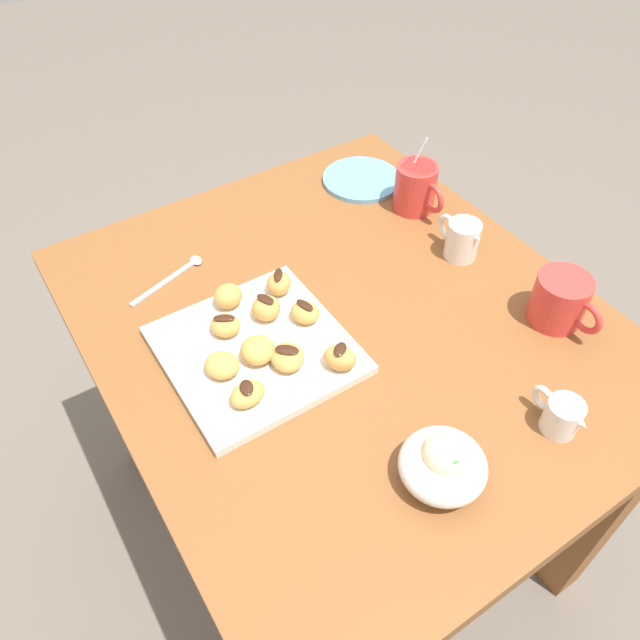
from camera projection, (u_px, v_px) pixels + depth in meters
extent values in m
plane|color=#665B51|center=(338.00, 512.00, 1.53)|extent=(8.00, 8.00, 0.00)
cube|color=brown|center=(346.00, 327.00, 1.04)|extent=(0.93, 0.80, 0.04)
cube|color=brown|center=(119.00, 381.00, 1.40)|extent=(0.07, 0.07, 0.67)
cube|color=brown|center=(360.00, 273.00, 1.65)|extent=(0.07, 0.07, 0.67)
cube|color=brown|center=(603.00, 509.00, 1.19)|extent=(0.07, 0.07, 0.67)
cube|color=silver|center=(256.00, 350.00, 0.97)|extent=(0.28, 0.28, 0.02)
cylinder|color=red|center=(415.00, 187.00, 1.21)|extent=(0.08, 0.08, 0.10)
torus|color=red|center=(432.00, 198.00, 1.17)|extent=(0.06, 0.01, 0.06)
cylinder|color=black|center=(418.00, 169.00, 1.18)|extent=(0.07, 0.07, 0.01)
cylinder|color=silver|center=(412.00, 167.00, 1.19)|extent=(0.03, 0.05, 0.12)
cylinder|color=red|center=(559.00, 300.00, 1.00)|extent=(0.09, 0.09, 0.09)
torus|color=red|center=(587.00, 318.00, 0.96)|extent=(0.06, 0.01, 0.06)
cylinder|color=black|center=(566.00, 283.00, 0.97)|extent=(0.08, 0.08, 0.01)
cylinder|color=silver|center=(462.00, 240.00, 1.11)|extent=(0.06, 0.06, 0.07)
cone|color=silver|center=(476.00, 237.00, 1.08)|extent=(0.02, 0.02, 0.02)
torus|color=silver|center=(448.00, 227.00, 1.13)|extent=(0.05, 0.01, 0.05)
cylinder|color=white|center=(465.00, 227.00, 1.09)|extent=(0.05, 0.05, 0.01)
ellipsoid|color=silver|center=(443.00, 466.00, 0.80)|extent=(0.12, 0.12, 0.06)
sphere|color=#F4E5B2|center=(445.00, 457.00, 0.78)|extent=(0.06, 0.06, 0.06)
ellipsoid|color=green|center=(454.00, 456.00, 0.76)|extent=(0.03, 0.03, 0.01)
cylinder|color=silver|center=(562.00, 417.00, 0.86)|extent=(0.05, 0.05, 0.05)
cone|color=silver|center=(580.00, 422.00, 0.83)|extent=(0.02, 0.02, 0.02)
torus|color=silver|center=(543.00, 398.00, 0.88)|extent=(0.04, 0.01, 0.04)
cylinder|color=#381E11|center=(567.00, 408.00, 0.84)|extent=(0.04, 0.04, 0.01)
cylinder|color=#66A8DB|center=(361.00, 179.00, 1.30)|extent=(0.16, 0.16, 0.01)
cube|color=silver|center=(165.00, 282.00, 1.08)|extent=(0.05, 0.15, 0.00)
ellipsoid|color=silver|center=(196.00, 260.00, 1.12)|extent=(0.03, 0.02, 0.01)
ellipsoid|color=#D19347|center=(225.00, 325.00, 0.97)|extent=(0.07, 0.06, 0.03)
ellipsoid|color=#381E11|center=(224.00, 318.00, 0.96)|extent=(0.03, 0.04, 0.00)
ellipsoid|color=#D19347|center=(287.00, 357.00, 0.93)|extent=(0.07, 0.07, 0.03)
ellipsoid|color=#381E11|center=(287.00, 350.00, 0.91)|extent=(0.04, 0.04, 0.00)
ellipsoid|color=#D19347|center=(222.00, 366.00, 0.92)|extent=(0.07, 0.07, 0.03)
ellipsoid|color=#D19347|center=(248.00, 394.00, 0.88)|extent=(0.05, 0.06, 0.03)
ellipsoid|color=#381E11|center=(247.00, 387.00, 0.87)|extent=(0.03, 0.03, 0.00)
ellipsoid|color=#D19347|center=(258.00, 350.00, 0.93)|extent=(0.07, 0.07, 0.04)
ellipsoid|color=#D19347|center=(279.00, 284.00, 1.03)|extent=(0.06, 0.06, 0.04)
ellipsoid|color=#381E11|center=(278.00, 275.00, 1.02)|extent=(0.03, 0.03, 0.00)
ellipsoid|color=#D19347|center=(228.00, 296.00, 1.01)|extent=(0.06, 0.06, 0.04)
ellipsoid|color=#D19347|center=(340.00, 358.00, 0.92)|extent=(0.06, 0.06, 0.04)
ellipsoid|color=#381E11|center=(340.00, 349.00, 0.91)|extent=(0.03, 0.03, 0.00)
ellipsoid|color=#D19347|center=(305.00, 312.00, 0.99)|extent=(0.06, 0.06, 0.03)
ellipsoid|color=#381E11|center=(305.00, 305.00, 0.98)|extent=(0.04, 0.02, 0.00)
ellipsoid|color=#D19347|center=(266.00, 308.00, 0.99)|extent=(0.05, 0.05, 0.04)
ellipsoid|color=#381E11|center=(265.00, 299.00, 0.98)|extent=(0.04, 0.03, 0.00)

